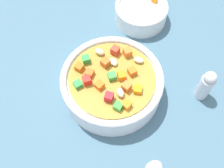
{
  "coord_description": "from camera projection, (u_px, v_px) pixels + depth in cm",
  "views": [
    {
      "loc": [
        -21.55,
        9.42,
        44.67
      ],
      "look_at": [
        0.0,
        0.0,
        2.73
      ],
      "focal_mm": 41.71,
      "sensor_mm": 36.0,
      "label": 1
    }
  ],
  "objects": [
    {
      "name": "ground_plane",
      "position": [
        112.0,
        93.0,
        0.51
      ],
      "size": [
        140.0,
        140.0,
        2.0
      ],
      "primitive_type": "cube",
      "color": "#42667A"
    },
    {
      "name": "soup_bowl_main",
      "position": [
        112.0,
        83.0,
        0.48
      ],
      "size": [
        18.58,
        18.58,
        6.51
      ],
      "color": "white",
      "rests_on": "ground_plane"
    },
    {
      "name": "side_bowl_small",
      "position": [
        141.0,
        12.0,
        0.58
      ],
      "size": [
        11.61,
        11.61,
        4.75
      ],
      "color": "white",
      "rests_on": "ground_plane"
    },
    {
      "name": "pepper_shaker",
      "position": [
        206.0,
        85.0,
        0.47
      ],
      "size": [
        2.62,
        2.62,
        7.33
      ],
      "color": "silver",
      "rests_on": "ground_plane"
    }
  ]
}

